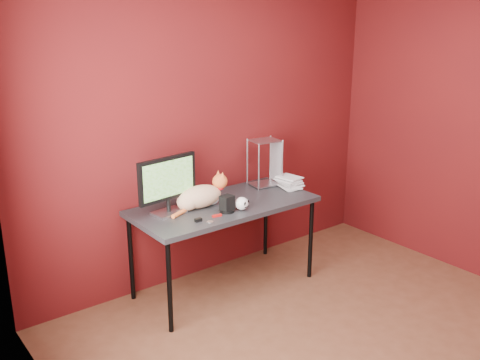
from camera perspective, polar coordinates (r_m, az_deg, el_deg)
room at (r=3.26m, az=14.72°, el=3.24°), size 3.52×3.52×2.61m
desk at (r=4.32m, az=-1.70°, el=-3.14°), size 1.50×0.70×0.75m
monitor at (r=4.04m, az=-7.73°, el=-0.25°), size 0.52×0.19×0.45m
cat at (r=4.21m, az=-4.24°, el=-1.73°), size 0.56×0.21×0.26m
skull_mug at (r=4.14m, az=0.20°, el=-2.52°), size 0.11×0.11×0.10m
speaker at (r=4.10m, az=-1.40°, el=-2.62°), size 0.11×0.11×0.13m
book_stack at (r=4.56m, az=4.63°, el=5.36°), size 0.21×0.24×1.04m
wire_rack at (r=4.71m, az=2.65°, el=1.88°), size 0.27×0.23×0.42m
pocket_knife at (r=4.03m, az=-2.47°, el=-3.82°), size 0.08×0.03×0.01m
black_gadget at (r=3.94m, az=-4.47°, el=-4.27°), size 0.05×0.03×0.02m
washer at (r=3.93m, az=-3.22°, el=-4.47°), size 0.05×0.05×0.00m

